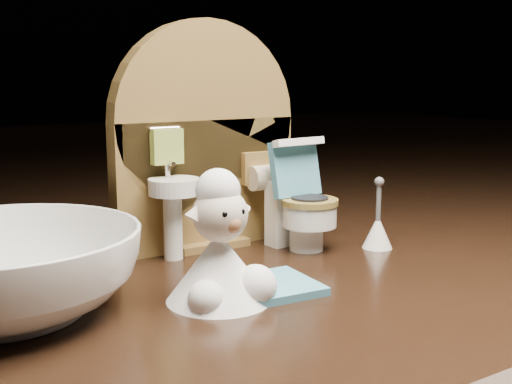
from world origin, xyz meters
TOP-DOWN VIEW (x-y plane):
  - backdrop_panel at (-0.00, 0.06)m, footprint 0.13×0.05m
  - toy_toilet at (0.05, 0.03)m, footprint 0.04×0.05m
  - bath_mat at (-0.02, -0.04)m, footprint 0.06×0.05m
  - toilet_brush at (0.09, -0.00)m, footprint 0.02×0.02m
  - plush_lamb at (-0.05, -0.04)m, footprint 0.05×0.05m
  - ceramic_bowl at (-0.14, 0.00)m, footprint 0.17×0.17m

SIDE VIEW (x-z plane):
  - bath_mat at x=-0.02m, z-range 0.00..0.00m
  - toilet_brush at x=0.09m, z-range -0.01..0.04m
  - ceramic_bowl at x=-0.14m, z-range 0.00..0.04m
  - plush_lamb at x=-0.05m, z-range -0.01..0.06m
  - toy_toilet at x=0.05m, z-range -0.01..0.06m
  - backdrop_panel at x=0.00m, z-range -0.01..0.14m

